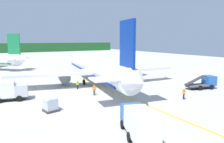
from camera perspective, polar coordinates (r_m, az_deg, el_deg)
airliner_foreground at (r=44.78m, az=-4.69°, el=1.11°), size 34.51×41.61×11.90m
service_truck_fuel at (r=35.80m, az=-27.10°, el=-4.58°), size 6.62×3.32×2.97m
service_truck_baggage at (r=43.83m, az=23.81°, el=-2.68°), size 6.21×3.54×2.53m
service_truck_catering at (r=20.67m, az=7.16°, el=-13.23°), size 4.39×6.85×2.74m
cargo_container_near at (r=28.71m, az=-16.30°, el=-8.64°), size 1.98×1.98×1.84m
crew_marshaller at (r=34.71m, az=18.83°, el=-5.50°), size 0.30×0.62×1.74m
crew_loader_left at (r=35.30m, az=-4.80°, el=-4.80°), size 0.60×0.36×1.76m
crew_loader_right at (r=40.08m, az=-9.29°, el=-3.38°), size 0.60×0.37×1.64m
crew_supervisor at (r=45.33m, az=-12.85°, el=-2.00°), size 0.28×0.63×1.75m
apron_guide_line at (r=41.28m, az=-2.51°, el=-4.29°), size 0.30×60.00×0.01m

